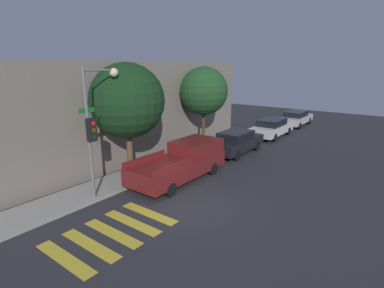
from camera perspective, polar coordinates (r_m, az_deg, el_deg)
ground_plane at (r=12.35m, az=-0.63°, el=-11.60°), size 60.00×60.00×0.00m
sidewalk at (r=15.02m, az=-13.44°, el=-6.77°), size 26.00×1.96×0.14m
building_row at (r=17.84m, az=-23.07°, el=5.13°), size 26.00×6.00×5.71m
crosswalk at (r=10.88m, az=-14.90°, el=-16.05°), size 3.92×2.60×0.00m
traffic_light_pole at (r=12.53m, az=-17.85°, el=4.94°), size 1.96×0.56×5.45m
pickup_truck at (r=14.83m, az=-1.86°, el=-3.35°), size 5.36×2.09×1.73m
sedan_near_corner at (r=19.26m, az=8.42°, el=0.42°), size 4.37×1.79×1.44m
sedan_middle at (r=24.36m, az=14.98°, el=3.07°), size 4.69×1.84×1.42m
sedan_far_end at (r=29.62m, az=19.19°, el=4.71°), size 4.70×1.80×1.35m
tree_near_corner at (r=14.65m, az=-12.24°, el=8.01°), size 3.58×3.58×5.64m
tree_midblock at (r=19.39m, az=2.26°, el=10.02°), size 3.08×3.08×5.43m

